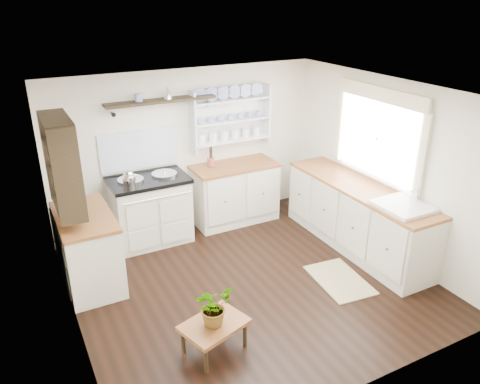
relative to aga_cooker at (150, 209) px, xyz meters
name	(u,v)px	position (x,y,z in m)	size (l,w,h in m)	color
floor	(250,282)	(0.72, -1.57, -0.48)	(4.00, 3.80, 0.01)	black
wall_back	(188,149)	(0.72, 0.33, 0.67)	(4.00, 0.02, 2.30)	silver
wall_right	(385,167)	(2.72, -1.57, 0.67)	(0.02, 3.80, 2.30)	silver
wall_left	(65,235)	(-1.28, -1.57, 0.67)	(0.02, 3.80, 2.30)	silver
ceiling	(252,93)	(0.72, -1.57, 1.82)	(4.00, 3.80, 0.01)	white
window	(378,134)	(2.67, -1.42, 1.08)	(0.08, 1.55, 1.22)	white
aga_cooker	(150,209)	(0.00, 0.00, 0.00)	(1.06, 0.73, 0.97)	beige
back_cabinets	(234,192)	(1.32, 0.03, -0.02)	(1.27, 0.63, 0.90)	beige
right_cabinets	(357,216)	(2.42, -1.47, -0.02)	(0.62, 2.43, 0.90)	beige
belfast_sink	(402,215)	(2.42, -2.22, 0.32)	(0.55, 0.60, 0.45)	white
left_cabinets	(88,249)	(-0.98, -0.67, -0.02)	(0.62, 1.13, 0.90)	beige
plate_rack	(229,117)	(1.37, 0.29, 1.08)	(1.20, 0.22, 0.90)	white
high_shelf	(161,101)	(0.32, 0.21, 1.43)	(1.50, 0.29, 0.16)	black
left_shelving	(62,164)	(-1.12, -0.67, 1.07)	(0.28, 0.80, 1.05)	black
kettle	(129,178)	(-0.28, -0.12, 0.55)	(0.17, 0.17, 0.21)	silver
utensil_crock	(211,162)	(0.98, 0.11, 0.49)	(0.10, 0.10, 0.12)	#A3473B
center_table	(214,327)	(-0.15, -2.44, -0.19)	(0.71, 0.59, 0.33)	brown
potted_plant	(214,306)	(-0.15, -2.44, 0.05)	(0.36, 0.31, 0.40)	#3F7233
floor_rug	(340,280)	(1.71, -2.05, -0.47)	(0.55, 0.85, 0.02)	#8A7A50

